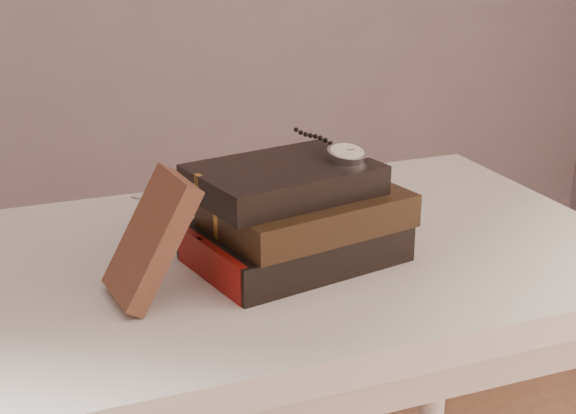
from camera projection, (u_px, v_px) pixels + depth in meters
name	position (u px, v px, depth m)	size (l,w,h in m)	color
table	(262.00, 312.00, 1.16)	(1.00, 0.60, 0.75)	silver
book_stack	(296.00, 216.00, 1.08)	(0.29, 0.23, 0.13)	black
journal	(151.00, 238.00, 0.97)	(0.02, 0.10, 0.16)	#46251B
pocket_watch	(345.00, 153.00, 1.08)	(0.06, 0.16, 0.02)	silver
eyeglasses	(201.00, 201.00, 1.10)	(0.13, 0.14, 0.05)	silver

